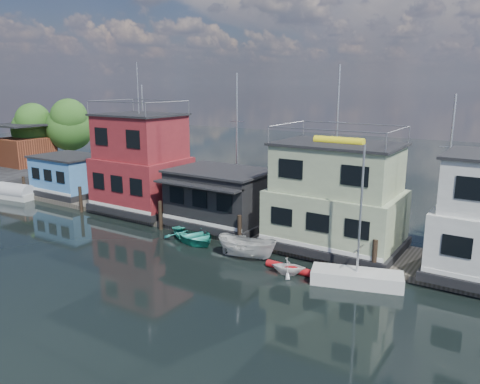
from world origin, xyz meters
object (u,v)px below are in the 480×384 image
Objects in this scene: dinghy_white at (288,266)px; tarp_runabout at (15,193)px; red_kayak at (289,268)px; day_sailer at (357,277)px; houseboat_blue at (69,175)px; dinghy_teal at (194,235)px; houseboat_red at (141,164)px; houseboat_green at (336,198)px; houseboat_dark at (220,197)px; motorboat at (247,247)px.

tarp_runabout is at bearing 68.46° from dinghy_white.
red_kayak is 3.89m from day_sailer.
houseboat_blue is 18.17m from dinghy_teal.
houseboat_red is at bearing 165.70° from red_kayak.
dinghy_teal is at bearing -23.46° from houseboat_red.
red_kayak is at bearing -99.80° from houseboat_green.
houseboat_blue is at bearing 61.04° from dinghy_white.
houseboat_blue is at bearing 101.85° from dinghy_teal.
houseboat_dark is 9.94m from dinghy_white.
houseboat_dark reaches higher than dinghy_teal.
motorboat reaches higher than red_kayak.
houseboat_dark is at bearing 44.15° from motorboat.
dinghy_teal is (8.23, -3.57, -3.65)m from houseboat_red.
day_sailer reaches higher than dinghy_teal.
day_sailer is at bearing -70.26° from dinghy_teal.
houseboat_dark is 9.69m from red_kayak.
houseboat_red is at bearing 150.62° from day_sailer.
houseboat_green reaches higher than motorboat.
houseboat_green reaches higher than dinghy_white.
houseboat_red reaches higher than houseboat_dark.
houseboat_blue is 26.53m from houseboat_green.
red_kayak is (-0.82, -4.72, -3.33)m from houseboat_green.
houseboat_green is 4.32× the size of dinghy_white.
dinghy_white is 0.66× the size of red_kayak.
houseboat_blue reaches higher than dinghy_white.
houseboat_dark reaches higher than houseboat_blue.
houseboat_red reaches higher than motorboat.
houseboat_blue is at bearing -180.00° from houseboat_green.
houseboat_red is 6.10× the size of dinghy_white.
day_sailer is (3.86, 0.43, 0.22)m from red_kayak.
houseboat_green is at bearing -2.27° from tarp_runabout.
dinghy_teal is 1.11× the size of motorboat.
day_sailer is (3.05, -4.29, -3.11)m from houseboat_green.
houseboat_dark is at bearing 152.08° from red_kayak.
houseboat_green is at bearing 0.00° from houseboat_blue.
tarp_runabout is (-13.50, -3.14, -3.51)m from houseboat_red.
houseboat_red is 4.02× the size of red_kayak.
houseboat_blue reaches higher than dinghy_teal.
houseboat_blue is 29.91m from day_sailer.
tarp_runabout is 1.38× the size of red_kayak.
dinghy_teal is at bearing -9.28° from tarp_runabout.
tarp_runabout is at bearing 178.92° from red_kayak.
tarp_runabout is (-30.50, -3.14, -2.96)m from houseboat_green.
houseboat_green is 1.90× the size of dinghy_teal.
day_sailer is (11.82, -0.72, -0.02)m from dinghy_teal.
day_sailer is (29.55, -4.29, -1.77)m from houseboat_blue.
day_sailer reaches higher than houseboat_blue.
houseboat_red is at bearing 66.30° from motorboat.
houseboat_blue is 0.54× the size of houseboat_red.
houseboat_green is at bearing 82.17° from red_kayak.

